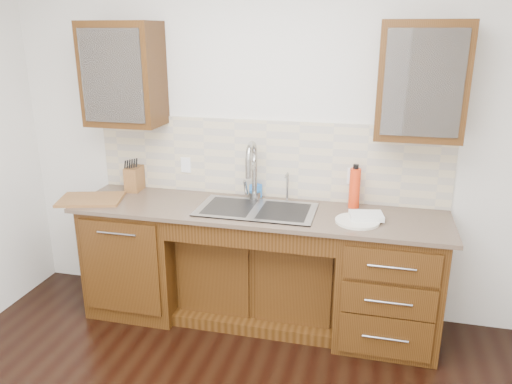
% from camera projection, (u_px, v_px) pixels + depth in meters
% --- Properties ---
extents(wall_back, '(4.00, 0.10, 2.70)m').
position_uv_depth(wall_back, '(268.00, 139.00, 3.79)').
color(wall_back, white).
rests_on(wall_back, ground).
extents(base_cabinet_left, '(0.70, 0.62, 0.88)m').
position_uv_depth(base_cabinet_left, '(141.00, 255.00, 3.95)').
color(base_cabinet_left, '#593014').
rests_on(base_cabinet_left, ground).
extents(base_cabinet_center, '(1.20, 0.44, 0.70)m').
position_uv_depth(base_cabinet_center, '(260.00, 273.00, 3.85)').
color(base_cabinet_center, '#593014').
rests_on(base_cabinet_center, ground).
extents(base_cabinet_right, '(0.70, 0.62, 0.88)m').
position_uv_depth(base_cabinet_right, '(388.00, 282.00, 3.52)').
color(base_cabinet_right, '#593014').
rests_on(base_cabinet_right, ground).
extents(countertop, '(2.70, 0.65, 0.03)m').
position_uv_depth(countertop, '(257.00, 211.00, 3.58)').
color(countertop, '#84705B').
rests_on(countertop, base_cabinet_left).
extents(backsplash, '(2.70, 0.02, 0.59)m').
position_uv_depth(backsplash, '(267.00, 159.00, 3.78)').
color(backsplash, beige).
rests_on(backsplash, wall_back).
extents(sink, '(0.84, 0.46, 0.19)m').
position_uv_depth(sink, '(256.00, 221.00, 3.59)').
color(sink, '#9E9EA5').
rests_on(sink, countertop).
extents(faucet, '(0.04, 0.04, 0.40)m').
position_uv_depth(faucet, '(255.00, 174.00, 3.73)').
color(faucet, '#999993').
rests_on(faucet, countertop).
extents(filter_tap, '(0.02, 0.02, 0.24)m').
position_uv_depth(filter_tap, '(287.00, 186.00, 3.71)').
color(filter_tap, '#999993').
rests_on(filter_tap, countertop).
extents(upper_cabinet_left, '(0.55, 0.34, 0.75)m').
position_uv_depth(upper_cabinet_left, '(124.00, 74.00, 3.67)').
color(upper_cabinet_left, '#593014').
rests_on(upper_cabinet_left, wall_back).
extents(upper_cabinet_right, '(0.55, 0.34, 0.75)m').
position_uv_depth(upper_cabinet_right, '(421.00, 81.00, 3.20)').
color(upper_cabinet_right, '#593014').
rests_on(upper_cabinet_right, wall_back).
extents(outlet_left, '(0.08, 0.01, 0.12)m').
position_uv_depth(outlet_left, '(186.00, 165.00, 3.94)').
color(outlet_left, white).
rests_on(outlet_left, backsplash).
extents(outlet_right, '(0.08, 0.01, 0.12)m').
position_uv_depth(outlet_right, '(353.00, 176.00, 3.64)').
color(outlet_right, white).
rests_on(outlet_right, backsplash).
extents(soap_bottle, '(0.09, 0.09, 0.16)m').
position_uv_depth(soap_bottle, '(256.00, 188.00, 3.80)').
color(soap_bottle, '#2F83ED').
rests_on(soap_bottle, countertop).
extents(water_bottle, '(0.10, 0.10, 0.29)m').
position_uv_depth(water_bottle, '(355.00, 188.00, 3.58)').
color(water_bottle, red).
rests_on(water_bottle, countertop).
extents(plate, '(0.38, 0.38, 0.02)m').
position_uv_depth(plate, '(357.00, 221.00, 3.34)').
color(plate, silver).
rests_on(plate, countertop).
extents(dish_towel, '(0.25, 0.20, 0.04)m').
position_uv_depth(dish_towel, '(366.00, 216.00, 3.37)').
color(dish_towel, silver).
rests_on(dish_towel, plate).
extents(knife_block, '(0.11, 0.18, 0.19)m').
position_uv_depth(knife_block, '(134.00, 179.00, 3.98)').
color(knife_block, '#975E2F').
rests_on(knife_block, countertop).
extents(cutting_board, '(0.53, 0.43, 0.02)m').
position_uv_depth(cutting_board, '(91.00, 199.00, 3.76)').
color(cutting_board, brown).
rests_on(cutting_board, countertop).
extents(cup_left_a, '(0.14, 0.14, 0.10)m').
position_uv_depth(cup_left_a, '(116.00, 81.00, 3.70)').
color(cup_left_a, white).
rests_on(cup_left_a, upper_cabinet_left).
extents(cup_left_b, '(0.11, 0.11, 0.10)m').
position_uv_depth(cup_left_b, '(130.00, 81.00, 3.68)').
color(cup_left_b, white).
rests_on(cup_left_b, upper_cabinet_left).
extents(cup_right_a, '(0.14, 0.14, 0.09)m').
position_uv_depth(cup_right_a, '(396.00, 89.00, 3.25)').
color(cup_right_a, silver).
rests_on(cup_right_a, upper_cabinet_right).
extents(cup_right_b, '(0.12, 0.12, 0.09)m').
position_uv_depth(cup_right_b, '(435.00, 90.00, 3.20)').
color(cup_right_b, white).
rests_on(cup_right_b, upper_cabinet_right).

